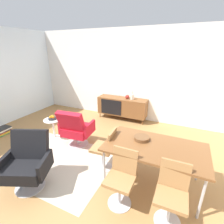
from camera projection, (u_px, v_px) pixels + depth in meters
ground_plane at (82, 157)px, 3.58m from camera, size 8.32×8.32×0.00m
wall_back at (125, 75)px, 5.28m from camera, size 6.80×0.12×2.80m
sideboard at (122, 106)px, 5.36m from camera, size 1.60×0.45×0.72m
vase_cobalt at (127, 97)px, 5.18m from camera, size 0.13×0.13×0.13m
vase_sculptural_dark at (132, 97)px, 5.10m from camera, size 0.12×0.12×0.26m
dining_table at (155, 149)px, 2.65m from camera, size 1.60×0.90×0.74m
wooden_bowl_on_table at (142, 138)px, 2.81m from camera, size 0.26×0.26×0.06m
dining_chair_front_left at (122, 176)px, 2.39m from camera, size 0.40×0.43×0.86m
dining_chair_front_right at (172, 192)px, 2.12m from camera, size 0.41×0.43×0.86m
dining_chair_near_window at (106, 148)px, 3.08m from camera, size 0.45×0.43×0.86m
lounge_chair_red at (76, 128)px, 3.85m from camera, size 0.77×0.71×0.95m
armchair_black_shell at (27, 161)px, 2.70m from camera, size 0.86×0.84×0.95m
side_table_round at (53, 126)px, 4.25m from camera, size 0.44×0.44×0.52m
fruit_bowl at (52, 118)px, 4.16m from camera, size 0.20×0.20×0.11m
magazine_stack at (3, 131)px, 4.53m from camera, size 0.32×0.40×0.18m
area_rug at (59, 161)px, 3.44m from camera, size 2.20×1.70×0.01m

